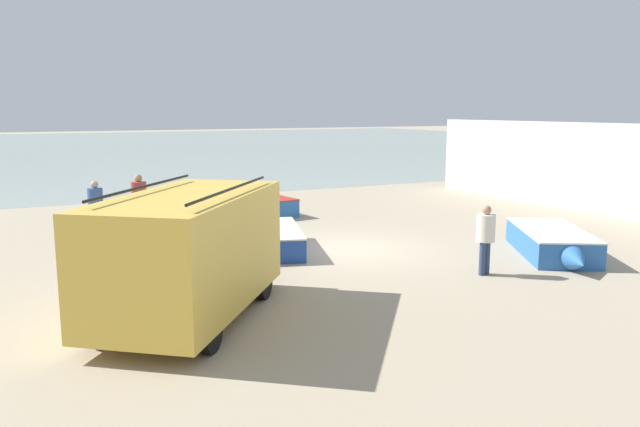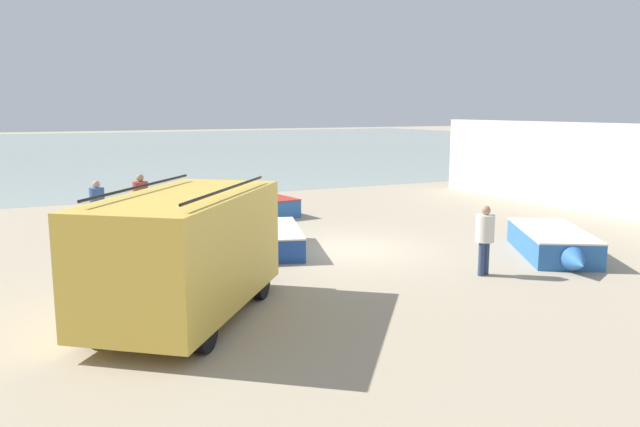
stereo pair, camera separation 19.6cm
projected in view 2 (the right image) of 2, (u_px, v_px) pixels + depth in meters
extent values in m
plane|color=tan|center=(348.00, 250.00, 16.90)|extent=(200.00, 200.00, 0.00)
cube|color=#99A89E|center=(102.00, 147.00, 62.98)|extent=(120.00, 80.00, 0.01)
cube|color=silver|center=(606.00, 169.00, 22.30)|extent=(0.50, 17.28, 3.28)
cube|color=gold|center=(186.00, 250.00, 11.17)|extent=(4.53, 4.95, 2.00)
cube|color=black|center=(232.00, 251.00, 13.55)|extent=(1.58, 1.28, 0.90)
cube|color=#1E232D|center=(230.00, 199.00, 13.28)|extent=(1.49, 1.19, 0.64)
cylinder|color=black|center=(175.00, 276.00, 12.91)|extent=(0.62, 0.70, 0.72)
cylinder|color=black|center=(260.00, 281.00, 12.52)|extent=(0.62, 0.70, 0.72)
cylinder|color=black|center=(98.00, 322.00, 10.13)|extent=(0.62, 0.70, 0.72)
cylinder|color=black|center=(204.00, 330.00, 9.74)|extent=(0.62, 0.70, 0.72)
cylinder|color=black|center=(141.00, 186.00, 11.16)|extent=(2.40, 3.02, 0.05)
cylinder|color=black|center=(227.00, 189.00, 10.81)|extent=(2.40, 3.02, 0.05)
cube|color=#2D66AD|center=(552.00, 243.00, 16.27)|extent=(3.13, 3.79, 0.64)
cone|color=#2D66AD|center=(578.00, 263.00, 14.18)|extent=(0.91, 0.97, 0.60)
cube|color=silver|center=(552.00, 233.00, 16.23)|extent=(1.33, 0.91, 0.05)
cube|color=silver|center=(552.00, 230.00, 16.22)|extent=(3.16, 3.83, 0.04)
cube|color=#234CA3|center=(273.00, 240.00, 16.82)|extent=(2.29, 3.47, 0.58)
cone|color=#234CA3|center=(268.00, 226.00, 18.73)|extent=(0.74, 0.84, 0.55)
cube|color=silver|center=(273.00, 231.00, 16.79)|extent=(1.28, 0.58, 0.05)
cube|color=silver|center=(273.00, 228.00, 16.77)|extent=(2.31, 3.51, 0.04)
cube|color=#2D66AD|center=(256.00, 204.00, 22.96)|extent=(2.07, 4.01, 0.62)
cone|color=#2D66AD|center=(228.00, 197.00, 24.87)|extent=(0.69, 0.91, 0.59)
cube|color=#B22D23|center=(255.00, 198.00, 22.91)|extent=(1.46, 0.39, 0.05)
cube|color=#B22D23|center=(255.00, 195.00, 22.90)|extent=(2.09, 4.05, 0.04)
cylinder|color=navy|center=(486.00, 258.00, 14.31)|extent=(0.15, 0.15, 0.78)
cylinder|color=navy|center=(481.00, 259.00, 14.21)|extent=(0.15, 0.15, 0.78)
cylinder|color=silver|center=(485.00, 228.00, 14.15)|extent=(0.42, 0.42, 0.62)
sphere|color=tan|center=(486.00, 210.00, 14.08)|extent=(0.21, 0.21, 0.21)
cylinder|color=#5B564C|center=(100.00, 222.00, 18.82)|extent=(0.15, 0.15, 0.81)
cylinder|color=#5B564C|center=(97.00, 223.00, 18.66)|extent=(0.15, 0.15, 0.81)
cylinder|color=#335189|center=(97.00, 199.00, 18.62)|extent=(0.44, 0.44, 0.64)
sphere|color=tan|center=(96.00, 184.00, 18.54)|extent=(0.22, 0.22, 0.22)
cylinder|color=#38383D|center=(140.00, 217.00, 19.42)|extent=(0.16, 0.16, 0.86)
cylinder|color=#38383D|center=(143.00, 217.00, 19.59)|extent=(0.16, 0.16, 0.86)
cylinder|color=#993833|center=(141.00, 193.00, 19.38)|extent=(0.47, 0.47, 0.68)
sphere|color=tan|center=(140.00, 178.00, 19.30)|extent=(0.23, 0.23, 0.23)
cylinder|color=navy|center=(173.00, 249.00, 15.19)|extent=(0.15, 0.15, 0.81)
cylinder|color=navy|center=(170.00, 250.00, 15.03)|extent=(0.15, 0.15, 0.81)
cylinder|color=#993833|center=(170.00, 220.00, 14.99)|extent=(0.44, 0.44, 0.64)
sphere|color=tan|center=(169.00, 202.00, 14.92)|extent=(0.22, 0.22, 0.22)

